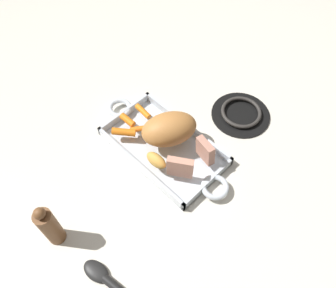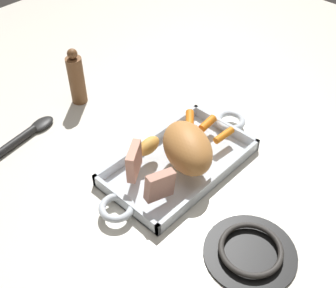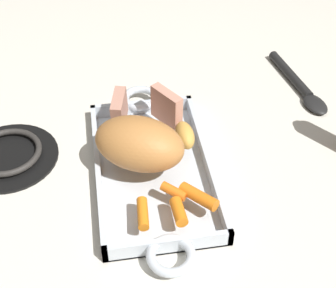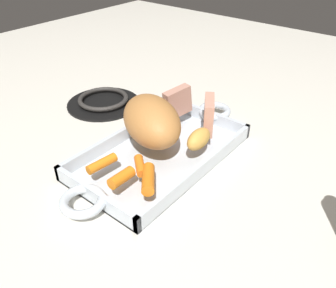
{
  "view_description": "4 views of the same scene",
  "coord_description": "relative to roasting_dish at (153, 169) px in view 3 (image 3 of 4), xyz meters",
  "views": [
    {
      "loc": [
        0.39,
        -0.37,
        0.81
      ],
      "look_at": [
        0.03,
        -0.01,
        0.06
      ],
      "focal_mm": 36.36,
      "sensor_mm": 36.0,
      "label": 1
    },
    {
      "loc": [
        0.52,
        0.46,
        0.71
      ],
      "look_at": [
        0.02,
        -0.02,
        0.07
      ],
      "focal_mm": 46.47,
      "sensor_mm": 36.0,
      "label": 2
    },
    {
      "loc": [
        -0.61,
        0.07,
        0.63
      ],
      "look_at": [
        0.0,
        -0.03,
        0.06
      ],
      "focal_mm": 53.46,
      "sensor_mm": 36.0,
      "label": 3
    },
    {
      "loc": [
        -0.41,
        -0.35,
        0.4
      ],
      "look_at": [
        -0.01,
        -0.02,
        0.04
      ],
      "focal_mm": 36.6,
      "sensor_mm": 36.0,
      "label": 4
    }
  ],
  "objects": [
    {
      "name": "ground_plane",
      "position": [
        0.0,
        0.0,
        -0.01
      ],
      "size": [
        2.05,
        2.05,
        0.0
      ],
      "primitive_type": "plane",
      "color": "silver"
    },
    {
      "name": "roasting_dish",
      "position": [
        0.0,
        0.0,
        0.0
      ],
      "size": [
        0.45,
        0.2,
        0.03
      ],
      "color": "silver",
      "rests_on": "ground_plane"
    },
    {
      "name": "pork_roast",
      "position": [
        -0.0,
        0.02,
        0.06
      ],
      "size": [
        0.16,
        0.18,
        0.09
      ],
      "primitive_type": "ellipsoid",
      "rotation": [
        0.0,
        0.0,
        1.08
      ],
      "color": "#BB793D",
      "rests_on": "roasting_dish"
    },
    {
      "name": "roast_slice_thick",
      "position": [
        0.1,
        -0.04,
        0.05
      ],
      "size": [
        0.07,
        0.05,
        0.07
      ],
      "primitive_type": "cube",
      "rotation": [
        0.01,
        0.0,
        5.29
      ],
      "color": "tan",
      "rests_on": "roasting_dish"
    },
    {
      "name": "roast_slice_thin",
      "position": [
        0.11,
        0.05,
        0.05
      ],
      "size": [
        0.07,
        0.04,
        0.07
      ],
      "primitive_type": "cube",
      "rotation": [
        -0.12,
        0.0,
        1.32
      ],
      "color": "tan",
      "rests_on": "roasting_dish"
    },
    {
      "name": "baby_carrot_northwest",
      "position": [
        -0.12,
        0.03,
        0.03
      ],
      "size": [
        0.06,
        0.02,
        0.02
      ],
      "primitive_type": "cylinder",
      "rotation": [
        1.54,
        0.0,
        4.64
      ],
      "color": "orange",
      "rests_on": "roasting_dish"
    },
    {
      "name": "baby_carrot_short",
      "position": [
        -0.13,
        -0.02,
        0.03
      ],
      "size": [
        0.05,
        0.02,
        0.02
      ],
      "primitive_type": "cylinder",
      "rotation": [
        1.49,
        0.0,
        4.76
      ],
      "color": "orange",
      "rests_on": "roasting_dish"
    },
    {
      "name": "baby_carrot_center_left",
      "position": [
        -0.1,
        -0.06,
        0.03
      ],
      "size": [
        0.06,
        0.06,
        0.02
      ],
      "primitive_type": "cylinder",
      "rotation": [
        1.5,
        0.0,
        5.42
      ],
      "color": "orange",
      "rests_on": "roasting_dish"
    },
    {
      "name": "baby_carrot_long",
      "position": [
        -0.08,
        -0.02,
        0.03
      ],
      "size": [
        0.04,
        0.04,
        0.02
      ],
      "primitive_type": "cylinder",
      "rotation": [
        1.66,
        0.0,
        5.58
      ],
      "color": "orange",
      "rests_on": "roasting_dish"
    },
    {
      "name": "potato_golden_large",
      "position": [
        0.04,
        -0.06,
        0.04
      ],
      "size": [
        0.06,
        0.04,
        0.04
      ],
      "primitive_type": "ellipsoid",
      "rotation": [
        0.0,
        0.0,
        3.19
      ],
      "color": "gold",
      "rests_on": "roasting_dish"
    },
    {
      "name": "stove_burner_rear",
      "position": [
        0.08,
        0.25,
        -0.0
      ],
      "size": [
        0.18,
        0.18,
        0.02
      ],
      "color": "black",
      "rests_on": "ground_plane"
    },
    {
      "name": "serving_spoon",
      "position": [
        0.2,
        -0.34,
        -0.0
      ],
      "size": [
        0.22,
        0.06,
        0.02
      ],
      "rotation": [
        0.0,
        0.0,
        3.3
      ],
      "color": "black",
      "rests_on": "ground_plane"
    }
  ]
}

